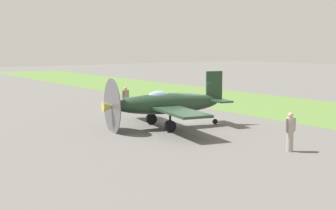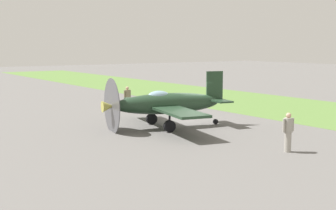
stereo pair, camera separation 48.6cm
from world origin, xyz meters
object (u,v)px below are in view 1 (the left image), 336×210
(ground_crew_mechanic, at_px, (290,131))
(airplane_lead, at_px, (166,104))
(ground_crew_chief, at_px, (126,98))
(runway_marker_cone, at_px, (182,100))

(ground_crew_mechanic, bearing_deg, airplane_lead, -79.23)
(ground_crew_chief, bearing_deg, runway_marker_cone, -178.02)
(airplane_lead, relative_size, ground_crew_chief, 5.34)
(ground_crew_chief, bearing_deg, airplane_lead, 64.46)
(airplane_lead, xyz_separation_m, ground_crew_chief, (7.22, -1.60, -0.46))
(ground_crew_mechanic, bearing_deg, runway_marker_cone, -108.35)
(runway_marker_cone, bearing_deg, airplane_lead, 138.45)
(ground_crew_mechanic, height_order, runway_marker_cone, ground_crew_mechanic)
(runway_marker_cone, bearing_deg, ground_crew_mechanic, 157.92)
(ground_crew_chief, bearing_deg, ground_crew_mechanic, 74.71)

